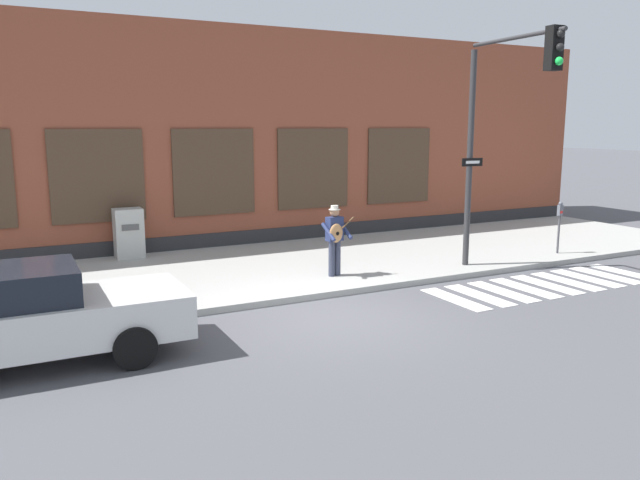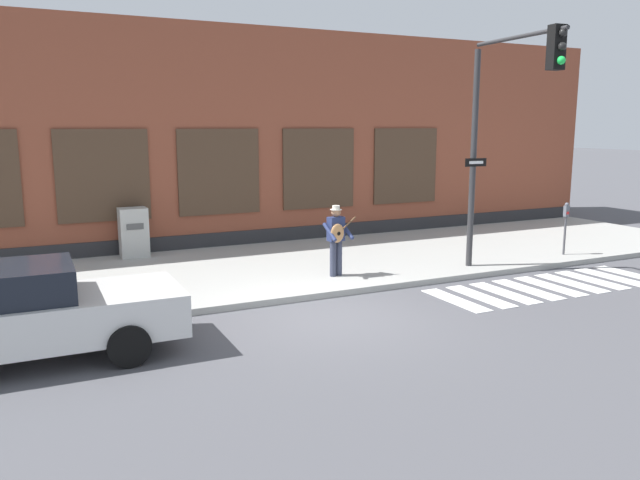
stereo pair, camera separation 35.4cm
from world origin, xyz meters
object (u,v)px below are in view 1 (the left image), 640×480
busker (335,236)px  red_car (29,316)px  traffic_light (501,114)px  parking_meter (560,219)px  utility_box (129,233)px

busker → red_car: bearing=-160.0°
busker → traffic_light: size_ratio=0.31×
parking_meter → traffic_light: bearing=-162.4°
red_car → traffic_light: (10.07, 0.87, 3.12)m
traffic_light → parking_meter: (3.32, 1.05, -2.81)m
busker → parking_meter: busker is taller
traffic_light → red_car: bearing=-175.0°
traffic_light → parking_meter: traffic_light is taller
utility_box → busker: bearing=-48.0°
traffic_light → parking_meter: 4.47m
busker → parking_meter: bearing=-4.1°
busker → utility_box: bearing=132.0°
red_car → utility_box: (2.72, 6.74, 0.03)m
busker → traffic_light: traffic_light is taller
utility_box → red_car: bearing=-112.0°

